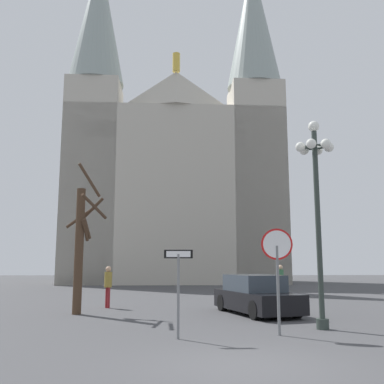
{
  "coord_description": "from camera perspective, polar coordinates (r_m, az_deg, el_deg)",
  "views": [
    {
      "loc": [
        -1.24,
        -8.57,
        1.9
      ],
      "look_at": [
        -0.54,
        17.42,
        6.07
      ],
      "focal_mm": 41.31,
      "sensor_mm": 36.0,
      "label": 1
    }
  ],
  "objects": [
    {
      "name": "cathedral",
      "position": [
        43.39,
        -2.2,
        3.01
      ],
      "size": [
        20.63,
        11.5,
        33.35
      ],
      "color": "#BCB5A5",
      "rests_on": "ground"
    },
    {
      "name": "parked_car_near_black",
      "position": [
        17.22,
        8.25,
        -13.1
      ],
      "size": [
        2.92,
        4.68,
        1.44
      ],
      "color": "black",
      "rests_on": "ground"
    },
    {
      "name": "stop_sign",
      "position": [
        12.31,
        10.95,
        -8.46
      ],
      "size": [
        0.85,
        0.14,
        2.82
      ],
      "color": "slate",
      "rests_on": "ground"
    },
    {
      "name": "pedestrian_standing",
      "position": [
        19.57,
        -10.78,
        -11.41
      ],
      "size": [
        0.32,
        0.32,
        1.74
      ],
      "color": "maroon",
      "rests_on": "ground"
    },
    {
      "name": "one_way_arrow_sign",
      "position": [
        11.54,
        -1.78,
        -11.41
      ],
      "size": [
        0.75,
        0.07,
        2.23
      ],
      "color": "slate",
      "rests_on": "ground"
    },
    {
      "name": "street_lamp",
      "position": [
        13.88,
        15.79,
        0.12
      ],
      "size": [
        1.19,
        1.07,
        6.24
      ],
      "color": "#2D3833",
      "rests_on": "ground"
    },
    {
      "name": "bare_tree",
      "position": [
        17.47,
        -14.19,
        -6.44
      ],
      "size": [
        1.66,
        1.83,
        5.62
      ],
      "color": "#473323",
      "rests_on": "ground"
    },
    {
      "name": "pedestrian_walking",
      "position": [
        24.45,
        11.38,
        -10.85
      ],
      "size": [
        0.32,
        0.32,
        1.77
      ],
      "color": "#33663F",
      "rests_on": "ground"
    },
    {
      "name": "ground_plane",
      "position": [
        8.86,
        7.0,
        -21.43
      ],
      "size": [
        120.0,
        120.0,
        0.0
      ],
      "primitive_type": "plane",
      "color": "#424244"
    }
  ]
}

